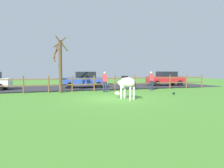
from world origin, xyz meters
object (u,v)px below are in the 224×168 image
at_px(visitor_left_of_tree, 151,80).
at_px(visitor_right_of_tree, 105,81).
at_px(bare_tree, 60,64).
at_px(parked_car_blue, 84,80).
at_px(parked_car_red, 165,78).
at_px(zebra, 127,84).
at_px(crow_on_grass, 174,93).

distance_m(visitor_left_of_tree, visitor_right_of_tree, 4.27).
height_order(bare_tree, parked_car_blue, bare_tree).
bearing_deg(bare_tree, parked_car_red, 18.20).
distance_m(zebra, crow_on_grass, 4.15).
bearing_deg(zebra, visitor_left_of_tree, 47.97).
relative_size(zebra, crow_on_grass, 8.61).
bearing_deg(visitor_right_of_tree, crow_on_grass, -42.54).
height_order(zebra, parked_car_red, parked_car_red).
bearing_deg(parked_car_blue, zebra, -84.68).
bearing_deg(parked_car_blue, bare_tree, -124.55).
height_order(bare_tree, zebra, bare_tree).
xyz_separation_m(bare_tree, visitor_left_of_tree, (7.71, -0.36, -1.34)).
xyz_separation_m(crow_on_grass, visitor_left_of_tree, (0.30, 3.82, 0.78)).
bearing_deg(parked_car_blue, visitor_right_of_tree, -79.27).
bearing_deg(parked_car_red, visitor_left_of_tree, -134.09).
distance_m(zebra, parked_car_blue, 8.94).
bearing_deg(parked_car_red, crow_on_grass, -118.70).
relative_size(zebra, parked_car_red, 0.45).
bearing_deg(parked_car_blue, visitor_left_of_tree, -39.30).
bearing_deg(bare_tree, parked_car_blue, 55.45).
height_order(bare_tree, visitor_left_of_tree, bare_tree).
bearing_deg(visitor_right_of_tree, parked_car_blue, 100.73).
height_order(parked_car_red, parked_car_blue, same).
relative_size(crow_on_grass, visitor_right_of_tree, 0.13).
distance_m(bare_tree, parked_car_red, 12.54).
relative_size(crow_on_grass, visitor_left_of_tree, 0.13).
bearing_deg(visitor_right_of_tree, zebra, -89.93).
height_order(crow_on_grass, parked_car_blue, parked_car_blue).
height_order(bare_tree, visitor_right_of_tree, bare_tree).
bearing_deg(visitor_left_of_tree, zebra, -132.03).
height_order(crow_on_grass, visitor_right_of_tree, visitor_right_of_tree).
bearing_deg(visitor_left_of_tree, crow_on_grass, -94.47).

